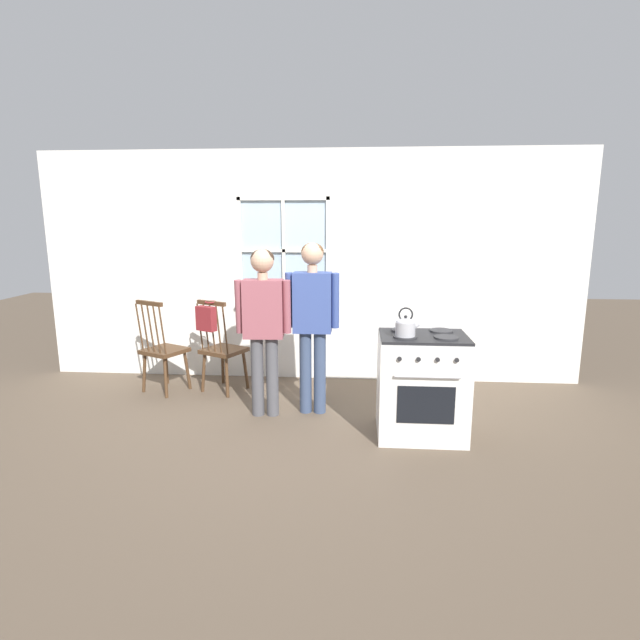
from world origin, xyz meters
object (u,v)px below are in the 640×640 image
person_elderly_left (263,315)px  person_teen_center (312,311)px  potted_plant (281,296)px  handbag (206,318)px  kettle (405,326)px  chair_near_wall (163,351)px  chair_by_window (223,350)px  stove (421,384)px

person_elderly_left → person_teen_center: 0.48m
potted_plant → handbag: size_ratio=0.94×
handbag → kettle: bearing=-24.6°
chair_near_wall → person_teen_center: (1.72, -0.50, 0.56)m
chair_by_window → handbag: 0.47m
chair_near_wall → person_teen_center: size_ratio=0.62×
person_elderly_left → person_teen_center: size_ratio=0.97×
kettle → person_teen_center: bearing=146.0°
chair_by_window → chair_near_wall: size_ratio=1.00×
chair_near_wall → handbag: bearing=-168.3°
handbag → stove: bearing=-19.9°
person_teen_center → handbag: 1.23m
chair_near_wall → person_teen_center: 1.88m
chair_near_wall → potted_plant: size_ratio=3.65×
person_elderly_left → kettle: person_elderly_left is taller
person_elderly_left → handbag: (-0.71, 0.46, -0.13)m
person_elderly_left → kettle: bearing=-22.6°
kettle → stove: bearing=37.4°
stove → kettle: kettle is taller
chair_by_window → handbag: (-0.10, -0.21, 0.41)m
chair_near_wall → potted_plant: (1.25, 0.55, 0.55)m
handbag → chair_by_window: bearing=64.0°
chair_near_wall → handbag: (0.56, -0.15, 0.41)m
kettle → chair_near_wall: bearing=157.5°
stove → potted_plant: bearing=135.1°
chair_by_window → person_elderly_left: size_ratio=0.64×
chair_by_window → person_teen_center: (1.07, -0.56, 0.56)m
person_elderly_left → stove: 1.61m
kettle → chair_by_window: bearing=149.4°
potted_plant → handbag: bearing=-135.2°
person_teen_center → chair_by_window: bearing=152.5°
person_teen_center → stove: bearing=-23.2°
chair_by_window → person_elderly_left: (0.60, -0.67, 0.54)m
chair_by_window → person_teen_center: bearing=178.3°
stove → potted_plant: potted_plant is taller
person_elderly_left → handbag: size_ratio=5.34×
chair_by_window → potted_plant: size_ratio=3.65×
person_elderly_left → potted_plant: size_ratio=5.68×
chair_by_window → person_elderly_left: 1.05m
person_teen_center → potted_plant: person_teen_center is taller
potted_plant → stove: bearing=-44.9°
stove → handbag: size_ratio=3.53×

